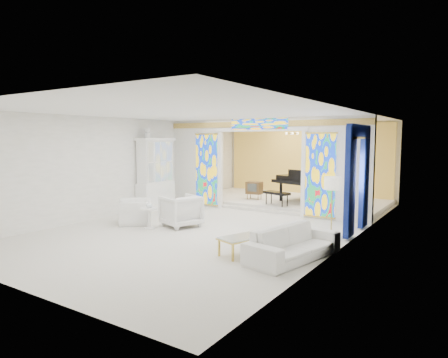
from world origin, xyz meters
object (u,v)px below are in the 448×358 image
Objects in this scene: armchair_left at (135,212)px; grand_piano at (311,180)px; armchair_right at (181,211)px; sofa at (293,243)px; china_cabinet at (156,174)px; coffee_table at (257,235)px; tv_console at (254,188)px.

grand_piano is (3.06, 5.45, 0.61)m from armchair_left.
armchair_left is at bearing -101.89° from grand_piano.
armchair_right reaches higher than sofa.
china_cabinet reaches higher than coffee_table.
grand_piano reaches higher than sofa.
china_cabinet is 2.93× the size of armchair_right.
china_cabinet reaches higher than grand_piano.
grand_piano is at bearing -178.49° from armchair_right.
armchair_left is 0.35× the size of grand_piano.
china_cabinet is 6.81m from sofa.
armchair_right is 3.07m from coffee_table.
armchair_left is 1.59× the size of tv_console.
tv_console is (1.19, 4.72, 0.26)m from armchair_left.
grand_piano is at bearing 100.68° from coffee_table.
sofa is at bearing -59.03° from tv_console.
armchair_left is 4.88m from tv_console.
armchair_right is 3.88m from sofa.
sofa is at bearing 36.43° from armchair_left.
coffee_table is at bearing -61.88° from grand_piano.
tv_console is (-0.14, 4.34, 0.17)m from armchair_right.
grand_piano is (-1.15, 6.12, 0.58)m from coffee_table.
tv_console reaches higher than armchair_left.
armchair_right is 0.32× the size of grand_piano.
armchair_left is 0.47× the size of sofa.
grand_piano reaches higher than armchair_left.
sofa is 0.74× the size of grand_piano.
coffee_table is 0.62× the size of grand_piano.
grand_piano is at bearing 16.92° from tv_console.
armchair_left is 1.09× the size of armchair_right.
armchair_right is 1.46× the size of tv_console.
grand_piano is at bearing 105.16° from armchair_left.
sofa is (3.72, -1.10, -0.11)m from armchair_right.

